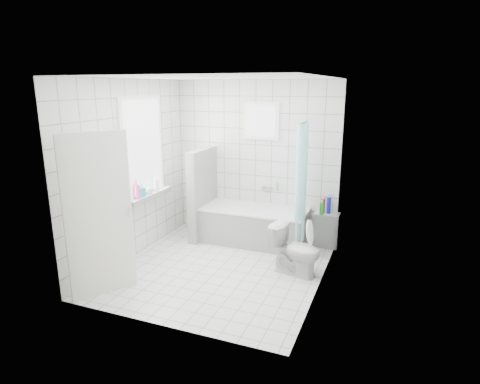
% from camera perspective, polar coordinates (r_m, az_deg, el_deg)
% --- Properties ---
extents(ground, '(3.00, 3.00, 0.00)m').
position_cam_1_polar(ground, '(5.77, -2.94, -10.80)').
color(ground, white).
rests_on(ground, ground).
extents(ceiling, '(3.00, 3.00, 0.00)m').
position_cam_1_polar(ceiling, '(5.21, -3.34, 15.95)').
color(ceiling, white).
rests_on(ceiling, ground).
extents(wall_back, '(2.80, 0.02, 2.60)m').
position_cam_1_polar(wall_back, '(6.71, 2.19, 4.55)').
color(wall_back, white).
rests_on(wall_back, ground).
extents(wall_front, '(2.80, 0.02, 2.60)m').
position_cam_1_polar(wall_front, '(4.07, -11.89, -2.57)').
color(wall_front, white).
rests_on(wall_front, ground).
extents(wall_left, '(0.02, 3.00, 2.60)m').
position_cam_1_polar(wall_left, '(6.05, -15.32, 2.89)').
color(wall_left, white).
rests_on(wall_left, ground).
extents(wall_right, '(0.02, 3.00, 2.60)m').
position_cam_1_polar(wall_right, '(4.94, 11.82, 0.51)').
color(wall_right, white).
rests_on(wall_right, ground).
extents(window_left, '(0.01, 0.90, 1.40)m').
position_cam_1_polar(window_left, '(6.21, -13.53, 6.13)').
color(window_left, white).
rests_on(window_left, wall_left).
extents(window_back, '(0.50, 0.01, 0.50)m').
position_cam_1_polar(window_back, '(6.55, 2.95, 10.03)').
color(window_back, white).
rests_on(window_back, wall_back).
extents(window_sill, '(0.18, 1.02, 0.08)m').
position_cam_1_polar(window_sill, '(6.33, -12.79, -0.52)').
color(window_sill, white).
rests_on(window_sill, wall_left).
extents(door, '(0.46, 0.70, 2.00)m').
position_cam_1_polar(door, '(5.04, -19.42, -3.30)').
color(door, silver).
rests_on(door, ground).
extents(bathtub, '(1.69, 0.77, 0.58)m').
position_cam_1_polar(bathtub, '(6.58, 2.09, -4.75)').
color(bathtub, white).
rests_on(bathtub, ground).
extents(partition_wall, '(0.15, 0.85, 1.50)m').
position_cam_1_polar(partition_wall, '(6.74, -5.33, -0.24)').
color(partition_wall, white).
rests_on(partition_wall, ground).
extents(tiled_ledge, '(0.40, 0.24, 0.55)m').
position_cam_1_polar(tiled_ledge, '(6.57, 12.12, -5.27)').
color(tiled_ledge, white).
rests_on(tiled_ledge, ground).
extents(toilet, '(0.74, 0.51, 0.69)m').
position_cam_1_polar(toilet, '(5.55, 7.94, -8.15)').
color(toilet, white).
rests_on(toilet, ground).
extents(curtain_rod, '(0.02, 0.80, 0.02)m').
position_cam_1_polar(curtain_rod, '(5.99, 9.37, 9.89)').
color(curtain_rod, silver).
rests_on(curtain_rod, wall_back).
extents(shower_curtain, '(0.14, 0.48, 1.78)m').
position_cam_1_polar(shower_curtain, '(6.00, 8.75, 1.21)').
color(shower_curtain, '#51EEED').
rests_on(shower_curtain, curtain_rod).
extents(tub_faucet, '(0.18, 0.06, 0.06)m').
position_cam_1_polar(tub_faucet, '(6.70, 3.89, 0.57)').
color(tub_faucet, silver).
rests_on(tub_faucet, wall_back).
extents(sill_bottles, '(0.18, 0.64, 0.28)m').
position_cam_1_polar(sill_bottles, '(6.22, -13.24, 0.69)').
color(sill_bottles, pink).
rests_on(sill_bottles, window_sill).
extents(ledge_bottles, '(0.16, 0.18, 0.26)m').
position_cam_1_polar(ledge_bottles, '(6.44, 11.97, -2.01)').
color(ledge_bottles, red).
rests_on(ledge_bottles, tiled_ledge).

